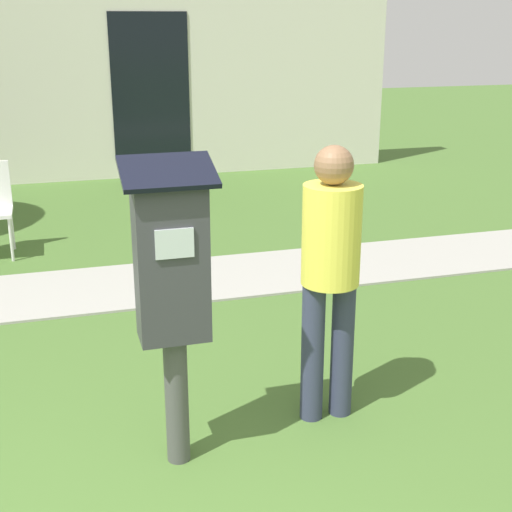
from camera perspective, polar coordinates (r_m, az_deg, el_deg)
The scene contains 4 objects.
sidewalk at distance 6.23m, azimuth -14.74°, elevation -2.77°, with size 12.00×1.10×0.02m.
building_facade at distance 10.45m, azimuth -16.47°, elevation 14.41°, with size 10.00×0.26×3.20m.
parking_meter at distance 3.45m, azimuth -6.75°, elevation -1.67°, with size 0.44×0.31×1.59m.
person_standing at distance 3.89m, azimuth 5.98°, elevation -0.66°, with size 0.32×0.32×1.58m.
Camera 1 is at (-0.05, -2.30, 2.19)m, focal length 50.00 mm.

